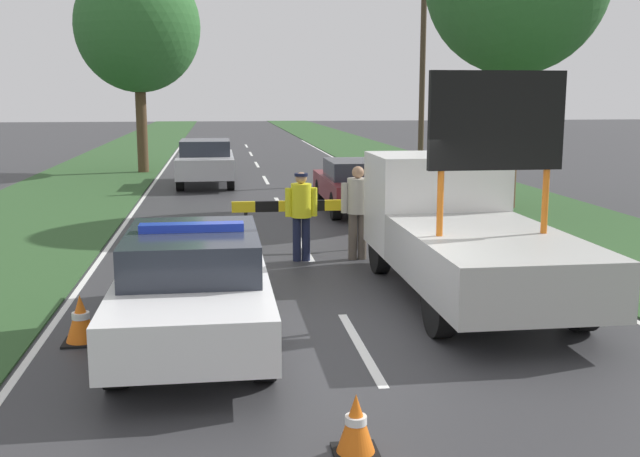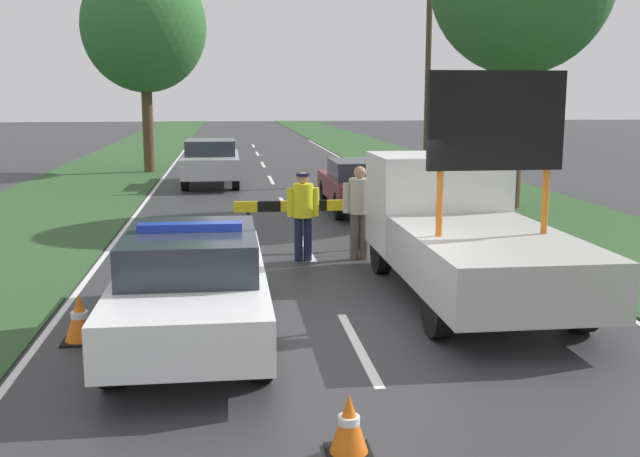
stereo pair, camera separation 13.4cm
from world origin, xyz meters
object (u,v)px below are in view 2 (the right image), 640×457
work_truck (461,228)px  roadside_tree_near_left (144,27)px  queued_car_wagon_maroon (361,184)px  utility_pole (428,63)px  road_barrier (304,209)px  traffic_cone_near_truck (349,425)px  traffic_cone_centre_front (80,318)px  queued_car_sedan_silver (211,161)px  traffic_cone_near_police (420,235)px  police_car (192,282)px  police_officer (303,208)px  pedestrian_civilian (360,205)px

work_truck → roadside_tree_near_left: bearing=-70.0°
queued_car_wagon_maroon → utility_pole: size_ratio=0.55×
road_barrier → traffic_cone_near_truck: size_ratio=4.99×
work_truck → traffic_cone_centre_front: bearing=18.9°
queued_car_wagon_maroon → queued_car_sedan_silver: (-4.13, 6.36, 0.10)m
traffic_cone_near_police → queued_car_wagon_maroon: (-0.24, 5.35, 0.41)m
police_car → queued_car_sedan_silver: size_ratio=1.07×
traffic_cone_centre_front → utility_pole: 19.36m
work_truck → traffic_cone_near_police: work_truck is taller
police_officer → utility_pole: utility_pole is taller
road_barrier → pedestrian_civilian: 1.33m
police_officer → pedestrian_civilian: bearing=155.7°
pedestrian_civilian → traffic_cone_near_truck: 7.91m
queued_car_wagon_maroon → roadside_tree_near_left: roadside_tree_near_left is taller
traffic_cone_near_truck → work_truck: bearing=63.2°
traffic_cone_near_police → roadside_tree_near_left: roadside_tree_near_left is taller
work_truck → traffic_cone_centre_front: (-5.50, -1.78, -0.73)m
traffic_cone_near_police → police_car: bearing=-130.6°
work_truck → queued_car_sedan_silver: size_ratio=1.20×
pedestrian_civilian → utility_pole: size_ratio=0.22×
traffic_cone_near_police → traffic_cone_centre_front: 7.53m
pedestrian_civilian → traffic_cone_near_truck: size_ratio=3.21×
police_car → road_barrier: (1.96, 5.29, 0.08)m
traffic_cone_centre_front → roadside_tree_near_left: 21.98m
queued_car_wagon_maroon → roadside_tree_near_left: (-6.68, 11.00, 4.96)m
roadside_tree_near_left → work_truck: bearing=-70.9°
police_car → queued_car_sedan_silver: bearing=92.4°
traffic_cone_near_police → queued_car_sedan_silver: size_ratio=0.14×
queued_car_wagon_maroon → traffic_cone_near_truck: bearing=79.4°
queued_car_wagon_maroon → traffic_cone_centre_front: bearing=62.1°
road_barrier → queued_car_sedan_silver: size_ratio=0.59×
road_barrier → traffic_cone_centre_front: bearing=-123.6°
traffic_cone_near_police → queued_car_sedan_silver: (-4.37, 11.71, 0.51)m
pedestrian_civilian → queued_car_sedan_silver: size_ratio=0.38×
traffic_cone_near_truck → queued_car_wagon_maroon: size_ratio=0.12×
traffic_cone_near_police → traffic_cone_near_truck: traffic_cone_near_police is taller
road_barrier → traffic_cone_centre_front: 6.26m
traffic_cone_centre_front → utility_pole: bearing=61.9°
road_barrier → roadside_tree_near_left: size_ratio=0.34×
traffic_cone_centre_front → queued_car_sedan_silver: (1.32, 16.65, 0.52)m
traffic_cone_near_truck → queued_car_wagon_maroon: queued_car_wagon_maroon is taller
police_car → utility_pole: bearing=67.9°
traffic_cone_centre_front → queued_car_wagon_maroon: size_ratio=0.14×
traffic_cone_centre_front → queued_car_sedan_silver: queued_car_sedan_silver is taller
road_barrier → pedestrian_civilian: (0.97, -0.90, 0.20)m
pedestrian_civilian → utility_pole: 13.58m
police_officer → traffic_cone_near_truck: police_officer is taller
traffic_cone_near_police → queued_car_wagon_maroon: bearing=92.6°
pedestrian_civilian → traffic_cone_near_police: 1.64m
traffic_cone_near_truck → queued_car_sedan_silver: (-1.57, 20.03, 0.56)m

